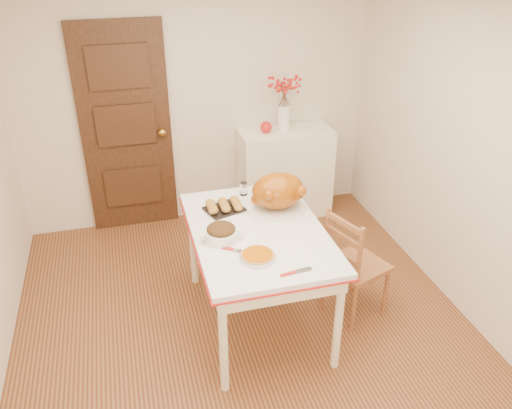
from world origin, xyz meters
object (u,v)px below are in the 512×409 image
object	(u,v)px
turkey_platter	(278,193)
pumpkin_pie	(258,255)
kitchen_table	(258,276)
chair_oak	(357,263)
sideboard	(285,173)

from	to	relation	value
turkey_platter	pumpkin_pie	xyz separation A→B (m)	(-0.32, -0.60, -0.12)
turkey_platter	pumpkin_pie	size ratio (longest dim) A/B	1.99
kitchen_table	pumpkin_pie	xyz separation A→B (m)	(-0.10, -0.36, 0.45)
turkey_platter	pumpkin_pie	bearing A→B (deg)	-97.13
chair_oak	pumpkin_pie	xyz separation A→B (m)	(-0.88, -0.27, 0.40)
sideboard	turkey_platter	world-z (taller)	turkey_platter
chair_oak	turkey_platter	size ratio (longest dim) A/B	1.97
sideboard	turkey_platter	xyz separation A→B (m)	(-0.51, -1.36, 0.52)
chair_oak	turkey_platter	distance (m)	0.83
turkey_platter	sideboard	bearing A→B (deg)	90.75
kitchen_table	chair_oak	world-z (taller)	chair_oak
kitchen_table	sideboard	bearing A→B (deg)	65.33
turkey_platter	pumpkin_pie	world-z (taller)	turkey_platter
sideboard	chair_oak	bearing A→B (deg)	-88.61
sideboard	chair_oak	size ratio (longest dim) A/B	1.01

